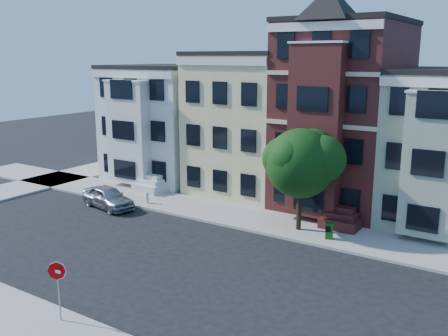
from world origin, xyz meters
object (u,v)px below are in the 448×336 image
Objects in this scene: parked_car at (108,197)px; newspaper_box at (329,231)px; street_tree at (300,168)px; fire_hydrant at (147,199)px; stop_sign at (59,287)px.

parked_car reaches higher than newspaper_box.
street_tree is 11.42m from fire_hydrant.
parked_car reaches higher than fire_hydrant.
stop_sign is at bearing -129.80° from newspaper_box.
newspaper_box is 14.87m from stop_sign.
stop_sign is at bearing -102.75° from street_tree.
newspaper_box is at bearing 1.48° from fire_hydrant.
street_tree reaches higher than fire_hydrant.
parked_car is 14.94m from newspaper_box.
newspaper_box is 12.96m from fire_hydrant.
street_tree is 2.71× the size of stop_sign.
stop_sign is at bearing -129.59° from parked_car.
fire_hydrant is 15.56m from stop_sign.
parked_car is 2.63m from fire_hydrant.
fire_hydrant is (1.82, 1.88, -0.29)m from parked_car.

